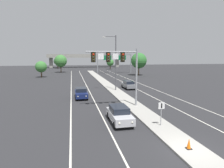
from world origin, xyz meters
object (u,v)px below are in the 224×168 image
(street_lamp_median, at_px, (115,60))
(tree_far_left_c, at_px, (58,61))
(car_oncoming_navy, at_px, (81,93))
(tree_far_left_b, at_px, (61,61))
(traffic_cone_median_nose, at_px, (189,144))
(car_receding_grey, at_px, (128,85))
(tree_far_left_a, at_px, (41,67))
(median_sign_post, at_px, (161,110))
(highway_sign_gantry, at_px, (115,57))
(car_oncoming_silver, at_px, (119,114))
(overhead_signal_mast, at_px, (119,64))
(tree_far_right_c, at_px, (110,63))
(tree_far_right_a, at_px, (139,61))

(street_lamp_median, distance_m, tree_far_left_c, 72.27)
(car_oncoming_navy, bearing_deg, tree_far_left_b, 96.49)
(street_lamp_median, distance_m, traffic_cone_median_nose, 23.91)
(car_receding_grey, bearing_deg, tree_far_left_a, 128.63)
(tree_far_left_b, relative_size, tree_far_left_c, 1.21)
(median_sign_post, xyz_separation_m, street_lamp_median, (-0.10, 18.81, 4.21))
(median_sign_post, relative_size, street_lamp_median, 0.22)
(median_sign_post, xyz_separation_m, highway_sign_gantry, (8.13, 55.41, 4.58))
(car_oncoming_silver, bearing_deg, highway_sign_gantry, 77.82)
(overhead_signal_mast, distance_m, tree_far_right_c, 71.89)
(overhead_signal_mast, height_order, tree_far_right_c, overhead_signal_mast)
(car_oncoming_navy, height_order, highway_sign_gantry, highway_sign_gantry)
(traffic_cone_median_nose, bearing_deg, street_lamp_median, 89.85)
(median_sign_post, height_order, car_oncoming_navy, median_sign_post)
(tree_far_right_a, bearing_deg, car_oncoming_navy, -123.29)
(highway_sign_gantry, xyz_separation_m, tree_far_left_b, (-20.22, 7.42, -1.58))
(tree_far_left_c, bearing_deg, car_receding_grey, -75.16)
(traffic_cone_median_nose, xyz_separation_m, tree_far_right_c, (11.15, 82.46, 2.84))
(overhead_signal_mast, xyz_separation_m, tree_far_left_b, (-9.98, 55.54, -0.88))
(street_lamp_median, relative_size, traffic_cone_median_nose, 13.51)
(street_lamp_median, bearing_deg, car_oncoming_silver, -101.11)
(traffic_cone_median_nose, relative_size, tree_far_left_b, 0.11)
(tree_far_right_c, distance_m, tree_far_left_a, 42.64)
(overhead_signal_mast, height_order, highway_sign_gantry, highway_sign_gantry)
(car_oncoming_navy, distance_m, car_receding_grey, 11.78)
(median_sign_post, distance_m, tree_far_left_a, 48.86)
(tree_far_left_c, height_order, tree_far_right_a, tree_far_right_a)
(tree_far_left_c, bearing_deg, tree_far_left_a, -92.46)
(highway_sign_gantry, bearing_deg, tree_far_right_a, -58.00)
(tree_far_right_c, xyz_separation_m, tree_far_left_c, (-26.11, 11.53, 0.45))
(street_lamp_median, bearing_deg, car_oncoming_navy, -142.18)
(car_receding_grey, xyz_separation_m, tree_far_right_a, (11.17, 24.94, 4.15))
(car_oncoming_silver, relative_size, tree_far_right_c, 0.87)
(car_oncoming_silver, xyz_separation_m, tree_far_right_c, (14.39, 75.95, 2.53))
(overhead_signal_mast, height_order, tree_far_left_c, overhead_signal_mast)
(overhead_signal_mast, bearing_deg, car_receding_grey, 68.53)
(tree_far_left_a, bearing_deg, highway_sign_gantry, 20.97)
(tree_far_left_a, bearing_deg, traffic_cone_median_nose, -71.49)
(car_oncoming_navy, xyz_separation_m, tree_far_right_c, (17.50, 64.11, 2.53))
(car_oncoming_navy, bearing_deg, median_sign_post, -64.78)
(traffic_cone_median_nose, xyz_separation_m, tree_far_left_b, (-11.92, 67.34, 4.08))
(overhead_signal_mast, bearing_deg, tree_far_left_b, 100.19)
(median_sign_post, bearing_deg, car_receding_grey, 81.36)
(traffic_cone_median_nose, bearing_deg, car_receding_grey, 82.53)
(car_oncoming_silver, xyz_separation_m, car_oncoming_navy, (-3.11, 11.84, 0.00))
(street_lamp_median, xyz_separation_m, car_receding_grey, (3.23, 1.78, -4.97))
(car_oncoming_silver, distance_m, traffic_cone_median_nose, 7.28)
(car_oncoming_silver, distance_m, tree_far_left_b, 61.56)
(median_sign_post, bearing_deg, traffic_cone_median_nose, -92.09)
(car_oncoming_silver, bearing_deg, median_sign_post, -30.36)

